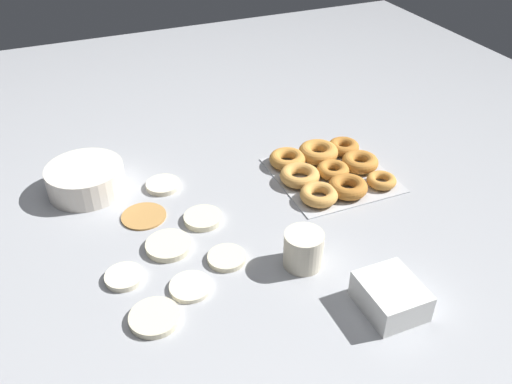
% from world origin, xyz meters
% --- Properties ---
extents(ground_plane, '(3.00, 3.00, 0.00)m').
position_xyz_m(ground_plane, '(0.00, 0.00, 0.00)').
color(ground_plane, '#9EA0A5').
extents(pancake_0, '(0.09, 0.09, 0.01)m').
position_xyz_m(pancake_0, '(0.22, 0.08, 0.01)').
color(pancake_0, beige).
rests_on(pancake_0, ground_plane).
extents(pancake_1, '(0.10, 0.10, 0.01)m').
position_xyz_m(pancake_1, '(0.03, 0.02, 0.01)').
color(pancake_1, beige).
rests_on(pancake_1, ground_plane).
extents(pancake_2, '(0.11, 0.11, 0.02)m').
position_xyz_m(pancake_2, '(-0.03, 0.13, 0.01)').
color(pancake_2, beige).
rests_on(pancake_2, ground_plane).
extents(pancake_3, '(0.09, 0.09, 0.01)m').
position_xyz_m(pancake_3, '(-0.10, 0.25, 0.01)').
color(pancake_3, beige).
rests_on(pancake_3, ground_plane).
extents(pancake_4, '(0.09, 0.09, 0.01)m').
position_xyz_m(pancake_4, '(-0.18, 0.12, 0.01)').
color(pancake_4, beige).
rests_on(pancake_4, ground_plane).
extents(pancake_5, '(0.11, 0.11, 0.01)m').
position_xyz_m(pancake_5, '(0.11, 0.16, 0.00)').
color(pancake_5, '#B27F42').
rests_on(pancake_5, ground_plane).
extents(pancake_6, '(0.10, 0.10, 0.01)m').
position_xyz_m(pancake_6, '(-0.24, 0.22, 0.01)').
color(pancake_6, beige).
rests_on(pancake_6, ground_plane).
extents(pancake_7, '(0.09, 0.09, 0.01)m').
position_xyz_m(pancake_7, '(-0.13, 0.02, 0.01)').
color(pancake_7, beige).
rests_on(pancake_7, ground_plane).
extents(donut_tray, '(0.31, 0.31, 0.04)m').
position_xyz_m(donut_tray, '(0.10, -0.37, 0.02)').
color(donut_tray, '#ADAFB5').
rests_on(donut_tray, ground_plane).
extents(batter_bowl, '(0.21, 0.21, 0.07)m').
position_xyz_m(batter_bowl, '(0.28, 0.27, 0.04)').
color(batter_bowl, silver).
rests_on(batter_bowl, ground_plane).
extents(container_stack, '(0.13, 0.12, 0.06)m').
position_xyz_m(container_stack, '(-0.39, -0.24, 0.03)').
color(container_stack, white).
rests_on(container_stack, ground_plane).
extents(paper_cup, '(0.09, 0.09, 0.09)m').
position_xyz_m(paper_cup, '(-0.20, -0.14, 0.04)').
color(paper_cup, beige).
rests_on(paper_cup, ground_plane).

